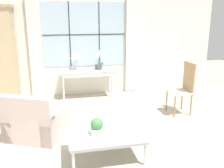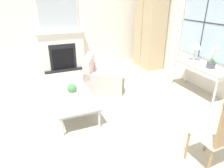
% 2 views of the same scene
% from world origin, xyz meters
% --- Properties ---
extents(ground_plane, '(14.00, 14.00, 0.00)m').
position_xyz_m(ground_plane, '(0.00, 0.00, 0.00)').
color(ground_plane, '#B2A893').
extents(wall_back_windowed, '(7.20, 0.14, 2.80)m').
position_xyz_m(wall_back_windowed, '(0.00, 3.02, 1.40)').
color(wall_back_windowed, white).
rests_on(wall_back_windowed, ground_plane).
extents(wall_left, '(0.06, 7.20, 2.80)m').
position_xyz_m(wall_left, '(-3.03, 0.60, 1.40)').
color(wall_left, white).
rests_on(wall_left, ground_plane).
extents(fireplace, '(0.34, 1.43, 2.18)m').
position_xyz_m(fireplace, '(-2.91, 0.01, 0.71)').
color(fireplace, black).
rests_on(fireplace, ground_plane).
extents(armoire, '(1.04, 0.63, 2.31)m').
position_xyz_m(armoire, '(-2.18, 2.67, 1.16)').
color(armoire, tan).
rests_on(armoire, ground_plane).
extents(console_table, '(1.41, 0.52, 0.73)m').
position_xyz_m(console_table, '(0.05, 2.68, 0.65)').
color(console_table, silver).
rests_on(console_table, ground_plane).
extents(table_lamp, '(0.29, 0.29, 0.46)m').
position_xyz_m(table_lamp, '(-0.26, 2.73, 1.09)').
color(table_lamp, silver).
rests_on(table_lamp, console_table).
extents(potted_orchid, '(0.23, 0.18, 0.49)m').
position_xyz_m(potted_orchid, '(0.30, 2.67, 0.92)').
color(potted_orchid, '#4C4C51').
rests_on(potted_orchid, console_table).
extents(armchair_upholstered, '(1.20, 1.20, 0.83)m').
position_xyz_m(armchair_upholstered, '(-1.11, 0.68, 0.26)').
color(armchair_upholstered, beige).
rests_on(armchair_upholstered, ground_plane).
extents(side_chair_wooden, '(0.45, 0.45, 1.12)m').
position_xyz_m(side_chair_wooden, '(1.92, 1.15, 0.62)').
color(side_chair_wooden, beige).
rests_on(side_chair_wooden, ground_plane).
extents(coffee_table, '(1.11, 0.75, 0.40)m').
position_xyz_m(coffee_table, '(-0.07, -0.27, 0.36)').
color(coffee_table, silver).
rests_on(coffee_table, ground_plane).
extents(potted_plant_small, '(0.19, 0.19, 0.24)m').
position_xyz_m(potted_plant_small, '(-0.20, -0.26, 0.51)').
color(potted_plant_small, white).
rests_on(potted_plant_small, coffee_table).
extents(pillar_candle, '(0.11, 0.11, 0.13)m').
position_xyz_m(pillar_candle, '(0.21, -0.21, 0.45)').
color(pillar_candle, silver).
rests_on(pillar_candle, coffee_table).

